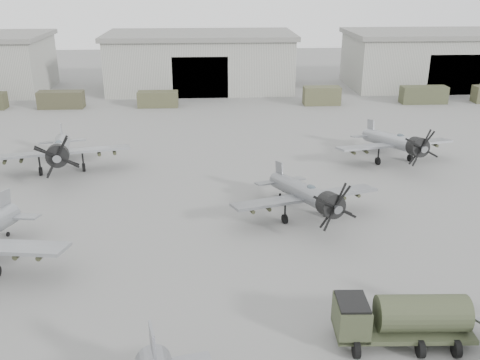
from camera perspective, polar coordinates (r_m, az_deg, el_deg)
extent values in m
plane|color=slate|center=(28.83, -5.42, -15.71)|extent=(220.00, 220.00, 0.00)
cube|color=#A3A499|center=(86.07, -4.23, 12.31)|extent=(28.00, 14.00, 8.00)
cube|color=slate|center=(85.51, -4.31, 15.19)|extent=(29.00, 14.80, 0.70)
cube|color=black|center=(79.53, -4.26, 10.84)|extent=(8.12, 0.40, 6.00)
cube|color=#A3A499|center=(93.56, 20.28, 11.81)|extent=(28.00, 14.00, 8.00)
cube|color=slate|center=(93.05, 20.62, 14.44)|extent=(29.00, 14.80, 0.70)
cube|color=black|center=(87.59, 21.90, 10.36)|extent=(8.12, 0.40, 6.00)
cube|color=#3C3B27|center=(77.47, -18.55, 8.13)|extent=(6.06, 2.20, 2.31)
cube|color=#46472E|center=(75.15, -8.75, 8.53)|extent=(5.47, 2.20, 2.12)
cube|color=#4A4A31|center=(76.40, 8.71, 8.88)|extent=(5.09, 2.20, 2.50)
cube|color=#3F422B|center=(80.66, 18.99, 8.59)|extent=(6.41, 2.20, 2.39)
cube|color=gray|center=(23.85, -9.25, -17.34)|extent=(0.51, 1.76, 2.13)
cube|color=gray|center=(40.42, -23.78, -2.27)|extent=(0.35, 1.69, 2.03)
cylinder|color=black|center=(41.06, -23.51, -5.32)|extent=(0.17, 0.34, 0.33)
cylinder|color=gray|center=(40.27, 6.66, -1.23)|extent=(4.04, 9.55, 2.82)
cylinder|color=black|center=(36.58, 9.64, -2.64)|extent=(2.05, 1.86, 1.88)
cube|color=gray|center=(39.91, 6.99, -1.82)|extent=(11.37, 5.14, 0.51)
cube|color=gray|center=(43.77, 4.22, 0.92)|extent=(0.53, 1.47, 1.80)
ellipsoid|color=#3F4C54|center=(38.78, 7.65, -0.89)|extent=(0.83, 1.19, 0.51)
cylinder|color=black|center=(39.66, 4.80, -4.17)|extent=(0.45, 0.76, 0.72)
cylinder|color=black|center=(41.10, 9.15, -3.43)|extent=(0.45, 0.76, 0.72)
cylinder|color=black|center=(44.27, 4.29, -1.61)|extent=(0.19, 0.31, 0.29)
cylinder|color=#92959A|center=(52.13, -18.62, 3.29)|extent=(3.75, 10.69, 3.13)
cylinder|color=black|center=(47.42, -18.89, 2.47)|extent=(2.20, 1.95, 2.08)
cube|color=#92959A|center=(51.63, -18.61, 2.83)|extent=(12.69, 4.85, 0.56)
cube|color=#92959A|center=(56.59, -18.50, 4.84)|extent=(0.48, 1.65, 2.00)
ellipsoid|color=#3F4C54|center=(50.34, -18.79, 3.73)|extent=(0.85, 1.30, 0.56)
cylinder|color=black|center=(52.09, -20.49, 0.88)|extent=(0.45, 0.84, 0.80)
cylinder|color=black|center=(51.85, -16.32, 1.29)|extent=(0.45, 0.84, 0.80)
cylinder|color=black|center=(56.93, -18.25, 2.63)|extent=(0.19, 0.34, 0.32)
cylinder|color=#92959A|center=(54.18, 15.91, 4.07)|extent=(3.34, 9.89, 2.89)
cylinder|color=black|center=(50.48, 18.43, 3.37)|extent=(2.02, 1.79, 1.92)
cube|color=#92959A|center=(53.79, 16.17, 3.66)|extent=(11.74, 4.33, 0.52)
cube|color=#92959A|center=(57.75, 13.78, 5.47)|extent=(0.42, 1.53, 1.85)
ellipsoid|color=#3F4C54|center=(52.74, 16.79, 4.47)|extent=(0.77, 1.20, 0.52)
cylinder|color=black|center=(53.22, 14.48, 1.96)|extent=(0.40, 0.78, 0.74)
cylinder|color=black|center=(54.99, 17.69, 2.24)|extent=(0.40, 0.78, 0.74)
cylinder|color=black|center=(58.09, 13.73, 3.45)|extent=(0.17, 0.31, 0.30)
cube|color=#373E28|center=(28.73, 16.92, -15.02)|extent=(6.85, 2.53, 0.24)
cube|color=#373E28|center=(27.64, 11.78, -14.11)|extent=(1.64, 2.29, 1.64)
cylinder|color=#373E28|center=(28.46, 18.84, -13.30)|extent=(4.52, 2.04, 1.83)
cube|color=black|center=(27.16, 11.92, -12.61)|extent=(1.53, 1.99, 0.14)
cylinder|color=black|center=(27.43, 12.30, -17.24)|extent=(0.33, 0.88, 0.87)
cylinder|color=black|center=(30.48, 20.53, -13.87)|extent=(0.33, 0.88, 0.87)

